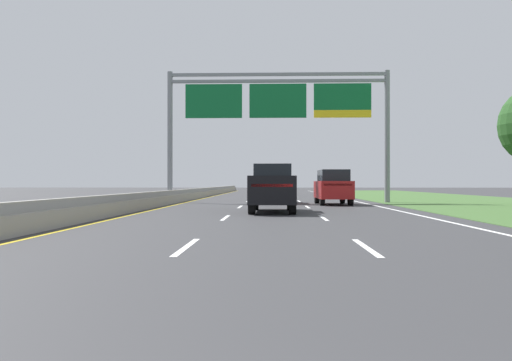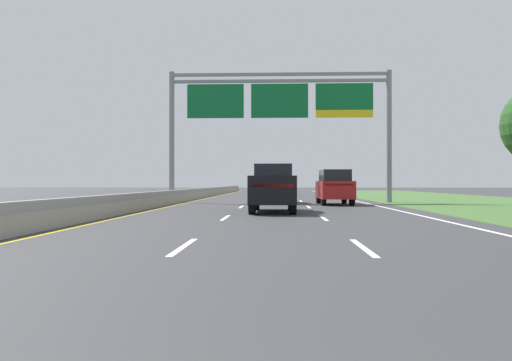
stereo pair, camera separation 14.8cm
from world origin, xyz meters
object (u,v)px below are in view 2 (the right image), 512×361
(overhead_sign_gantry, at_px, (280,108))
(car_navy_centre_lane_suv, at_px, (277,185))
(pickup_truck_black, at_px, (273,188))
(car_red_right_lane_suv, at_px, (334,187))
(car_silver_centre_lane_suv, at_px, (277,186))

(overhead_sign_gantry, bearing_deg, car_navy_centre_lane_suv, 90.52)
(car_navy_centre_lane_suv, bearing_deg, pickup_truck_black, 179.98)
(overhead_sign_gantry, height_order, car_navy_centre_lane_suv, overhead_sign_gantry)
(car_navy_centre_lane_suv, relative_size, car_red_right_lane_suv, 1.00)
(overhead_sign_gantry, xyz_separation_m, car_silver_centre_lane_suv, (-0.19, -0.89, -5.27))
(pickup_truck_black, height_order, car_navy_centre_lane_suv, pickup_truck_black)
(pickup_truck_black, distance_m, car_red_right_lane_suv, 9.06)
(pickup_truck_black, relative_size, car_navy_centre_lane_suv, 1.15)
(pickup_truck_black, bearing_deg, car_navy_centre_lane_suv, 0.09)
(overhead_sign_gantry, bearing_deg, car_silver_centre_lane_suv, -101.89)
(car_silver_centre_lane_suv, bearing_deg, car_red_right_lane_suv, -123.44)
(overhead_sign_gantry, height_order, car_red_right_lane_suv, overhead_sign_gantry)
(overhead_sign_gantry, distance_m, pickup_truck_black, 12.70)
(overhead_sign_gantry, bearing_deg, car_red_right_lane_suv, -44.43)
(car_red_right_lane_suv, distance_m, car_silver_centre_lane_suv, 4.24)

